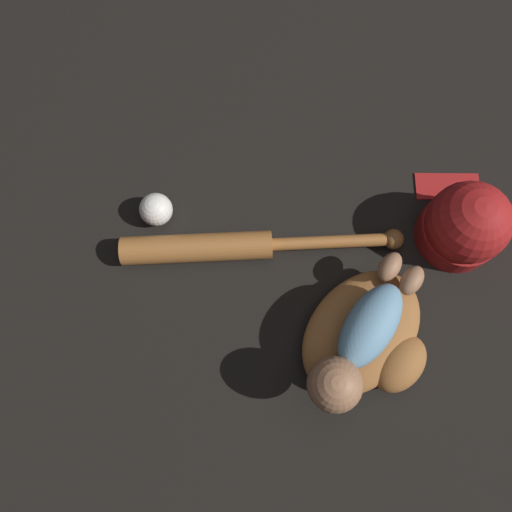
{
  "coord_description": "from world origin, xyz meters",
  "views": [
    {
      "loc": [
        0.24,
        -0.03,
        1.05
      ],
      "look_at": [
        0.03,
        -0.23,
        0.07
      ],
      "focal_mm": 35.0,
      "sensor_mm": 36.0,
      "label": 1
    }
  ],
  "objects": [
    {
      "name": "ground_plane",
      "position": [
        0.0,
        0.0,
        0.0
      ],
      "size": [
        6.0,
        6.0,
        0.0
      ],
      "primitive_type": "plane",
      "color": "black"
    },
    {
      "name": "baseball_glove",
      "position": [
        -0.01,
        0.05,
        0.04
      ],
      "size": [
        0.3,
        0.25,
        0.08
      ],
      "color": "#935B2D",
      "rests_on": "ground"
    },
    {
      "name": "baby_figure",
      "position": [
        0.03,
        0.04,
        0.12
      ],
      "size": [
        0.35,
        0.14,
        0.1
      ],
      "color": "#6693B2",
      "rests_on": "baseball_glove"
    },
    {
      "name": "baseball_bat",
      "position": [
        0.05,
        -0.3,
        0.03
      ],
      "size": [
        0.46,
        0.45,
        0.06
      ],
      "color": "#9E602D",
      "rests_on": "ground"
    },
    {
      "name": "baseball",
      "position": [
        0.09,
        -0.47,
        0.04
      ],
      "size": [
        0.07,
        0.07,
        0.07
      ],
      "color": "white",
      "rests_on": "ground"
    },
    {
      "name": "baseball_cap",
      "position": [
        -0.32,
        0.04,
        0.07
      ],
      "size": [
        0.25,
        0.24,
        0.17
      ],
      "color": "maroon",
      "rests_on": "ground"
    }
  ]
}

